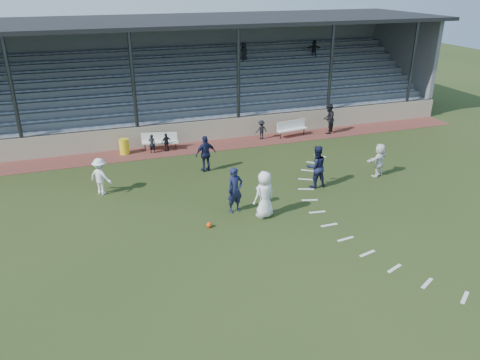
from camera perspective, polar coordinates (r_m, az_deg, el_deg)
The scene contains 19 objects.
ground at distance 17.65m, azimuth 2.62°, elevation -6.97°, with size 90.00×90.00×0.00m, color #283616.
cinder_track at distance 26.79m, azimuth -5.50°, elevation 3.97°, with size 34.00×2.00×0.02m, color brown.
retaining_wall at distance 27.58m, azimuth -6.07°, elevation 5.82°, with size 34.00×0.18×1.20m, color tan.
bench_left at distance 26.58m, azimuth -9.77°, elevation 4.88°, with size 2.04×0.88×0.95m.
bench_right at distance 28.63m, azimuth 6.32°, elevation 6.44°, with size 2.04×0.76×0.95m.
trash_bin at distance 26.32m, azimuth -13.93°, elevation 3.99°, with size 0.52×0.52×0.84m, color yellow.
football at distance 18.26m, azimuth -3.78°, elevation -5.47°, with size 0.22×0.22×0.22m, color #EB470D.
player_white_lead at distance 18.67m, azimuth 3.00°, elevation -1.77°, with size 0.96×0.62×1.96m, color white.
player_navy_lead at distance 19.05m, azimuth -0.62°, elevation -1.23°, with size 0.71×0.46×1.93m, color #151A3B.
player_navy_mid at distance 21.60m, azimuth 9.26°, elevation 1.62°, with size 0.97×0.75×1.99m, color #151A3B.
player_white_wing at distance 21.57m, azimuth -16.64°, elevation 0.43°, with size 1.08×0.62×1.68m, color white.
player_navy_wing at distance 23.17m, azimuth -4.19°, elevation 3.21°, with size 1.07×0.45×1.83m, color #151A3B.
player_white_back at distance 23.57m, azimuth 16.59°, elevation 2.37°, with size 1.52×0.48×1.64m, color white.
official at distance 29.41m, azimuth 10.75°, elevation 7.35°, with size 0.89×0.69×1.83m, color black.
sub_left_near at distance 26.10m, azimuth -10.68°, elevation 4.38°, with size 0.39×0.25×1.06m, color black.
sub_left_far at distance 26.22m, azimuth -8.96°, elevation 4.56°, with size 0.61×0.25×1.03m, color black.
sub_right at distance 27.94m, azimuth 2.62°, elevation 6.15°, with size 0.74×0.43×1.14m, color black.
grandstand at distance 31.63m, azimuth -8.16°, elevation 11.03°, with size 34.60×9.00×6.61m.
penalty_arc at distance 19.36m, azimuth 14.12°, elevation -4.76°, with size 3.89×14.63×0.01m.
Camera 1 is at (-5.62, -14.12, 8.97)m, focal length 35.00 mm.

